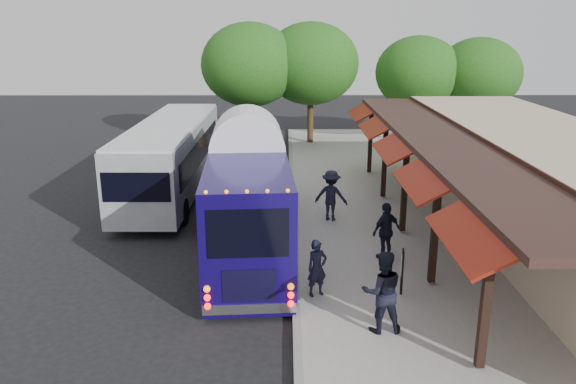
% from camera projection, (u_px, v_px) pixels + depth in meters
% --- Properties ---
extents(ground, '(90.00, 90.00, 0.00)m').
position_uv_depth(ground, '(294.00, 289.00, 15.48)').
color(ground, black).
rests_on(ground, ground).
extents(sidewalk, '(10.00, 40.00, 0.15)m').
position_uv_depth(sidewalk, '(437.00, 234.00, 19.30)').
color(sidewalk, '#9E9B93').
rests_on(sidewalk, ground).
extents(curb, '(0.20, 40.00, 0.16)m').
position_uv_depth(curb, '(294.00, 235.00, 19.29)').
color(curb, gray).
rests_on(curb, ground).
extents(station_shelter, '(8.15, 20.00, 3.60)m').
position_uv_depth(station_shelter, '(542.00, 185.00, 18.81)').
color(station_shelter, '#C2AF87').
rests_on(station_shelter, ground).
extents(coach_bus, '(3.04, 11.17, 3.54)m').
position_uv_depth(coach_bus, '(248.00, 187.00, 18.40)').
color(coach_bus, '#12064F').
rests_on(coach_bus, ground).
extents(city_bus, '(2.61, 11.54, 3.10)m').
position_uv_depth(city_bus, '(172.00, 154.00, 23.90)').
color(city_bus, gray).
rests_on(city_bus, ground).
extents(ped_a, '(0.66, 0.57, 1.53)m').
position_uv_depth(ped_a, '(317.00, 268.00, 14.61)').
color(ped_a, black).
rests_on(ped_a, sidewalk).
extents(ped_b, '(1.00, 0.81, 1.98)m').
position_uv_depth(ped_b, '(382.00, 292.00, 12.82)').
color(ped_b, black).
rests_on(ped_b, sidewalk).
extents(ped_c, '(1.10, 0.94, 1.77)m').
position_uv_depth(ped_c, '(386.00, 231.00, 16.91)').
color(ped_c, black).
rests_on(ped_c, sidewalk).
extents(ped_d, '(1.34, 0.99, 1.85)m').
position_uv_depth(ped_d, '(331.00, 195.00, 20.29)').
color(ped_d, black).
rests_on(ped_d, sidewalk).
extents(sign_board, '(0.16, 0.55, 1.21)m').
position_uv_depth(sign_board, '(402.00, 266.00, 14.62)').
color(sign_board, black).
rests_on(sign_board, sidewalk).
extents(tree_left, '(5.65, 5.65, 7.23)m').
position_uv_depth(tree_left, '(311.00, 64.00, 32.93)').
color(tree_left, '#382314').
rests_on(tree_left, ground).
extents(tree_mid, '(5.04, 5.04, 6.45)m').
position_uv_depth(tree_mid, '(418.00, 73.00, 32.97)').
color(tree_mid, '#382314').
rests_on(tree_mid, ground).
extents(tree_right, '(4.97, 4.97, 6.37)m').
position_uv_depth(tree_right, '(478.00, 74.00, 32.84)').
color(tree_right, '#382314').
rests_on(tree_right, ground).
extents(tree_far, '(5.64, 5.64, 7.22)m').
position_uv_depth(tree_far, '(250.00, 65.00, 32.24)').
color(tree_far, '#382314').
rests_on(tree_far, ground).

